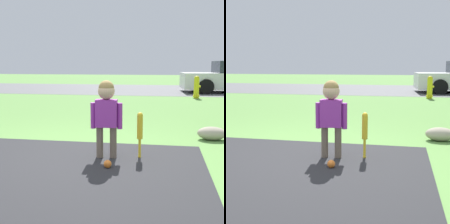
{
  "view_description": "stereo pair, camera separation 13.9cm",
  "coord_description": "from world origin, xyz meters",
  "views": [
    {
      "loc": [
        1.08,
        -3.3,
        1.13
      ],
      "look_at": [
        0.4,
        0.7,
        0.5
      ],
      "focal_mm": 50.0,
      "sensor_mm": 36.0,
      "label": 1
    },
    {
      "loc": [
        1.21,
        -3.27,
        1.13
      ],
      "look_at": [
        0.4,
        0.7,
        0.5
      ],
      "focal_mm": 50.0,
      "sensor_mm": 36.0,
      "label": 2
    }
  ],
  "objects": [
    {
      "name": "baseball_bat",
      "position": [
        0.8,
        0.36,
        0.36
      ],
      "size": [
        0.07,
        0.07,
        0.56
      ],
      "color": "yellow",
      "rests_on": "ground"
    },
    {
      "name": "child",
      "position": [
        0.4,
        0.3,
        0.61
      ],
      "size": [
        0.38,
        0.2,
        0.94
      ],
      "rotation": [
        0.0,
        0.0,
        0.06
      ],
      "color": "#6B5B4C",
      "rests_on": "ground"
    },
    {
      "name": "sports_ball",
      "position": [
        0.48,
        -0.07,
        0.04
      ],
      "size": [
        0.09,
        0.09,
        0.09
      ],
      "color": "orange",
      "rests_on": "ground"
    },
    {
      "name": "street_strip",
      "position": [
        0.0,
        10.81,
        0.0
      ],
      "size": [
        40.0,
        6.0,
        0.01
      ],
      "color": "#59595B",
      "rests_on": "ground"
    },
    {
      "name": "fire_hydrant",
      "position": [
        2.12,
        7.35,
        0.36
      ],
      "size": [
        0.24,
        0.22,
        0.74
      ],
      "color": "yellow",
      "rests_on": "ground"
    },
    {
      "name": "ground_plane",
      "position": [
        0.0,
        0.0,
        0.0
      ],
      "size": [
        60.0,
        60.0,
        0.0
      ],
      "primitive_type": "plane",
      "color": "#5B8C42"
    },
    {
      "name": "edging_rock",
      "position": [
        1.79,
        1.46,
        0.1
      ],
      "size": [
        0.43,
        0.3,
        0.2
      ],
      "color": "#9E937F",
      "rests_on": "ground"
    }
  ]
}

